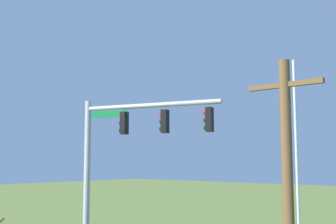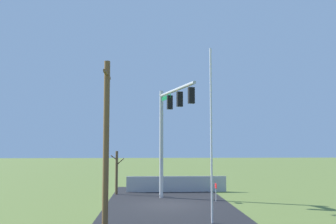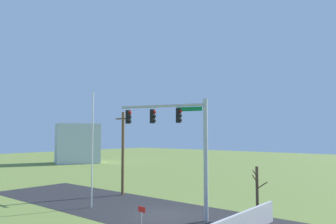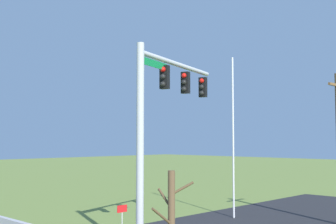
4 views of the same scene
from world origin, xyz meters
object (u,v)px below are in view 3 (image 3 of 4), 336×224
at_px(utility_pole, 123,151).
at_px(open_sign, 142,212).
at_px(flagpole, 92,149).
at_px(bare_tree, 257,190).
at_px(distant_building, 77,143).
at_px(signal_mast, 181,135).

bearing_deg(utility_pole, open_sign, -36.34).
xyz_separation_m(flagpole, bare_tree, (10.66, 5.57, -2.63)).
distance_m(flagpole, utility_pole, 5.36).
xyz_separation_m(open_sign, distant_building, (-40.17, 23.35, 2.83)).
bearing_deg(signal_mast, distant_building, 153.55).
height_order(utility_pole, distant_building, utility_pole).
xyz_separation_m(signal_mast, utility_pole, (-9.14, 3.24, -1.53)).
xyz_separation_m(signal_mast, bare_tree, (3.53, 3.85, -3.73)).
xyz_separation_m(flagpole, distant_building, (-33.56, 21.95, -0.61)).
bearing_deg(bare_tree, utility_pole, -177.22).
bearing_deg(flagpole, signal_mast, 13.50).
height_order(open_sign, distant_building, distant_building).
bearing_deg(bare_tree, distant_building, 159.67).
relative_size(utility_pole, distant_building, 0.97).
xyz_separation_m(utility_pole, open_sign, (8.63, -6.35, -3.01)).
bearing_deg(utility_pole, flagpole, -67.84).
height_order(utility_pole, open_sign, utility_pole).
bearing_deg(flagpole, bare_tree, 27.58).
bearing_deg(utility_pole, signal_mast, -19.51).
bearing_deg(open_sign, flagpole, 168.07).
bearing_deg(distant_building, signal_mast, -179.22).
relative_size(flagpole, utility_pole, 1.16).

